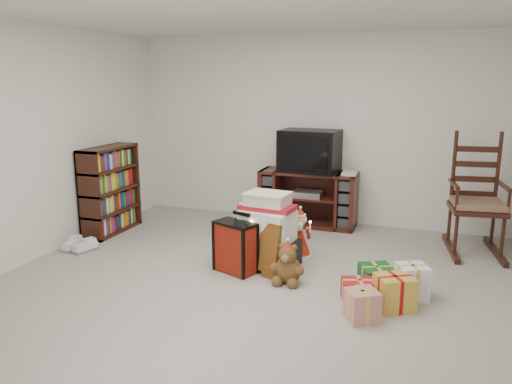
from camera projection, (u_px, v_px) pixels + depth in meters
room at (252, 157)px, 4.40m from camera, size 5.01×5.01×2.51m
tv_stand at (308, 198)px, 6.66m from camera, size 1.28×0.47×0.73m
bookshelf at (110, 191)px, 6.33m from camera, size 0.30×0.90×1.10m
rocking_chair at (476, 210)px, 5.62m from camera, size 0.68×1.00×1.40m
gift_pile at (268, 235)px, 5.18m from camera, size 0.66×0.51×0.77m
red_suitcase at (235, 247)px, 5.02m from camera, size 0.45×0.34×0.62m
stocking at (269, 246)px, 4.94m from camera, size 0.31×0.22×0.62m
teddy_bear at (288, 266)px, 4.78m from camera, size 0.26×0.23×0.39m
santa_figurine at (300, 238)px, 5.47m from camera, size 0.27×0.26×0.56m
mrs_claus_figurine at (241, 242)px, 5.21m from camera, size 0.32×0.31×0.67m
sneaker_pair at (79, 246)px, 5.71m from camera, size 0.36×0.31×0.10m
gift_cluster at (377, 287)px, 4.38m from camera, size 0.81×0.91×0.28m
crt_television at (310, 151)px, 6.53m from camera, size 0.78×0.59×0.55m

